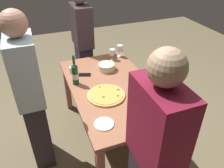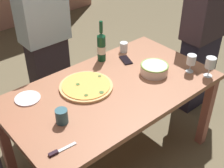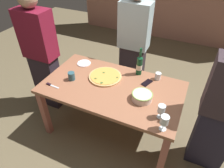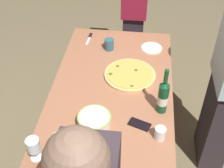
{
  "view_description": "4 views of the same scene",
  "coord_description": "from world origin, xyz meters",
  "px_view_note": "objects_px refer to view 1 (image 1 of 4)",
  "views": [
    {
      "loc": [
        -1.95,
        0.74,
        2.15
      ],
      "look_at": [
        0.0,
        0.0,
        0.78
      ],
      "focal_mm": 36.04,
      "sensor_mm": 36.0,
      "label": 1
    },
    {
      "loc": [
        -1.21,
        -1.4,
        2.06
      ],
      "look_at": [
        0.0,
        0.0,
        0.78
      ],
      "focal_mm": 48.8,
      "sensor_mm": 36.0,
      "label": 2
    },
    {
      "loc": [
        0.75,
        -1.64,
        2.2
      ],
      "look_at": [
        0.0,
        0.0,
        0.78
      ],
      "focal_mm": 32.26,
      "sensor_mm": 36.0,
      "label": 3
    },
    {
      "loc": [
        1.7,
        0.2,
        2.28
      ],
      "look_at": [
        0.0,
        0.0,
        0.78
      ],
      "focal_mm": 49.13,
      "sensor_mm": 36.0,
      "label": 4
    }
  ],
  "objects_px": {
    "pizza_knife": "(165,116)",
    "person_guest_left": "(153,156)",
    "cup_ceramic": "(72,70)",
    "side_plate": "(104,124)",
    "wine_bottle": "(75,74)",
    "wine_glass_near_pizza": "(120,49)",
    "serving_bowl": "(106,66)",
    "person_host": "(31,97)",
    "wine_glass_by_bottle": "(112,53)",
    "cell_phone": "(85,75)",
    "cup_amber": "(139,107)",
    "person_guest_right": "(83,44)",
    "dining_table": "(112,93)",
    "pizza": "(106,95)"
  },
  "relations": [
    {
      "from": "wine_glass_by_bottle",
      "to": "cell_phone",
      "type": "xyz_separation_m",
      "value": [
        -0.27,
        0.46,
        -0.1
      ]
    },
    {
      "from": "dining_table",
      "to": "side_plate",
      "type": "height_order",
      "value": "side_plate"
    },
    {
      "from": "pizza",
      "to": "person_guest_left",
      "type": "xyz_separation_m",
      "value": [
        -0.93,
        -0.02,
        0.09
      ]
    },
    {
      "from": "serving_bowl",
      "to": "cup_amber",
      "type": "relative_size",
      "value": 2.25
    },
    {
      "from": "pizza",
      "to": "cup_amber",
      "type": "bearing_deg",
      "value": -149.15
    },
    {
      "from": "wine_bottle",
      "to": "wine_glass_near_pizza",
      "type": "xyz_separation_m",
      "value": [
        0.48,
        -0.74,
        -0.02
      ]
    },
    {
      "from": "person_guest_right",
      "to": "cup_ceramic",
      "type": "bearing_deg",
      "value": -25.64
    },
    {
      "from": "cell_phone",
      "to": "cup_ceramic",
      "type": "bearing_deg",
      "value": 74.33
    },
    {
      "from": "cup_amber",
      "to": "person_guest_left",
      "type": "height_order",
      "value": "person_guest_left"
    },
    {
      "from": "wine_glass_near_pizza",
      "to": "person_guest_left",
      "type": "xyz_separation_m",
      "value": [
        -1.76,
        0.47,
        -0.01
      ]
    },
    {
      "from": "cup_ceramic",
      "to": "pizza_knife",
      "type": "bearing_deg",
      "value": -149.72
    },
    {
      "from": "serving_bowl",
      "to": "person_guest_left",
      "type": "height_order",
      "value": "person_guest_left"
    },
    {
      "from": "side_plate",
      "to": "wine_glass_near_pizza",
      "type": "bearing_deg",
      "value": -28.28
    },
    {
      "from": "wine_glass_by_bottle",
      "to": "cup_amber",
      "type": "bearing_deg",
      "value": 172.02
    },
    {
      "from": "cup_amber",
      "to": "cup_ceramic",
      "type": "xyz_separation_m",
      "value": [
        0.93,
        0.44,
        -0.01
      ]
    },
    {
      "from": "pizza",
      "to": "wine_glass_by_bottle",
      "type": "xyz_separation_m",
      "value": [
        0.77,
        -0.36,
        0.09
      ]
    },
    {
      "from": "cup_ceramic",
      "to": "pizza_knife",
      "type": "distance_m",
      "value": 1.26
    },
    {
      "from": "side_plate",
      "to": "person_guest_right",
      "type": "bearing_deg",
      "value": -8.54
    },
    {
      "from": "serving_bowl",
      "to": "pizza_knife",
      "type": "distance_m",
      "value": 1.05
    },
    {
      "from": "wine_bottle",
      "to": "cup_ceramic",
      "type": "bearing_deg",
      "value": -2.62
    },
    {
      "from": "cup_amber",
      "to": "person_host",
      "type": "bearing_deg",
      "value": 64.89
    },
    {
      "from": "dining_table",
      "to": "cup_amber",
      "type": "bearing_deg",
      "value": -170.47
    },
    {
      "from": "cup_ceramic",
      "to": "pizza_knife",
      "type": "xyz_separation_m",
      "value": [
        -1.09,
        -0.63,
        -0.04
      ]
    },
    {
      "from": "side_plate",
      "to": "person_host",
      "type": "distance_m",
      "value": 0.76
    },
    {
      "from": "cup_ceramic",
      "to": "cell_phone",
      "type": "height_order",
      "value": "cup_ceramic"
    },
    {
      "from": "pizza_knife",
      "to": "wine_glass_by_bottle",
      "type": "bearing_deg",
      "value": 2.0
    },
    {
      "from": "wine_glass_by_bottle",
      "to": "person_host",
      "type": "bearing_deg",
      "value": 121.66
    },
    {
      "from": "person_host",
      "to": "wine_glass_by_bottle",
      "type": "bearing_deg",
      "value": 28.05
    },
    {
      "from": "serving_bowl",
      "to": "wine_glass_by_bottle",
      "type": "bearing_deg",
      "value": -35.14
    },
    {
      "from": "wine_glass_by_bottle",
      "to": "side_plate",
      "type": "relative_size",
      "value": 0.83
    },
    {
      "from": "dining_table",
      "to": "cup_amber",
      "type": "xyz_separation_m",
      "value": [
        -0.49,
        -0.08,
        0.14
      ]
    },
    {
      "from": "pizza_knife",
      "to": "person_guest_left",
      "type": "bearing_deg",
      "value": 138.8
    },
    {
      "from": "pizza_knife",
      "to": "side_plate",
      "type": "bearing_deg",
      "value": 79.75
    },
    {
      "from": "wine_glass_by_bottle",
      "to": "person_guest_right",
      "type": "xyz_separation_m",
      "value": [
        0.54,
        0.27,
        -0.05
      ]
    },
    {
      "from": "dining_table",
      "to": "wine_bottle",
      "type": "xyz_separation_m",
      "value": [
        0.2,
        0.36,
        0.22
      ]
    },
    {
      "from": "wine_glass_near_pizza",
      "to": "cell_phone",
      "type": "xyz_separation_m",
      "value": [
        -0.33,
        0.6,
        -0.11
      ]
    },
    {
      "from": "pizza",
      "to": "cup_ceramic",
      "type": "xyz_separation_m",
      "value": [
        0.59,
        0.23,
        0.03
      ]
    },
    {
      "from": "pizza",
      "to": "wine_bottle",
      "type": "distance_m",
      "value": 0.44
    },
    {
      "from": "cell_phone",
      "to": "person_host",
      "type": "relative_size",
      "value": 0.08
    },
    {
      "from": "person_guest_left",
      "to": "serving_bowl",
      "type": "bearing_deg",
      "value": -1.4
    },
    {
      "from": "serving_bowl",
      "to": "cell_phone",
      "type": "bearing_deg",
      "value": 96.37
    },
    {
      "from": "pizza_knife",
      "to": "person_host",
      "type": "relative_size",
      "value": 0.1
    },
    {
      "from": "cup_ceramic",
      "to": "side_plate",
      "type": "distance_m",
      "value": 0.99
    },
    {
      "from": "wine_bottle",
      "to": "cell_phone",
      "type": "height_order",
      "value": "wine_bottle"
    },
    {
      "from": "person_host",
      "to": "person_guest_right",
      "type": "height_order",
      "value": "person_host"
    },
    {
      "from": "wine_bottle",
      "to": "cell_phone",
      "type": "xyz_separation_m",
      "value": [
        0.15,
        -0.14,
        -0.13
      ]
    },
    {
      "from": "wine_glass_by_bottle",
      "to": "cup_ceramic",
      "type": "bearing_deg",
      "value": 106.65
    },
    {
      "from": "wine_glass_by_bottle",
      "to": "side_plate",
      "type": "xyz_separation_m",
      "value": [
        -1.16,
        0.52,
        -0.1
      ]
    },
    {
      "from": "cup_ceramic",
      "to": "person_host",
      "type": "bearing_deg",
      "value": 134.78
    },
    {
      "from": "cell_phone",
      "to": "wine_bottle",
      "type": "bearing_deg",
      "value": 157.11
    }
  ]
}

